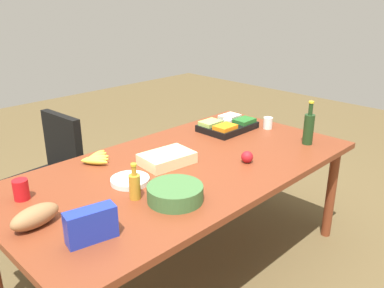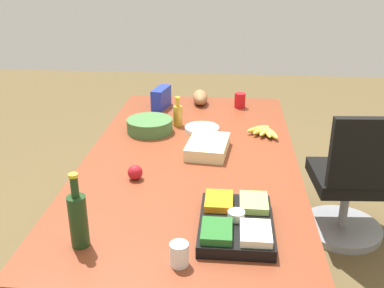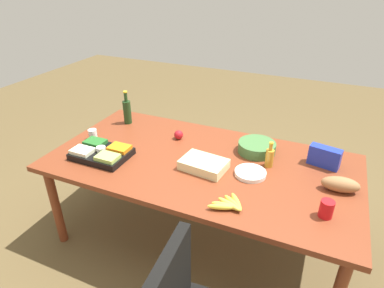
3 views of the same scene
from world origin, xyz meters
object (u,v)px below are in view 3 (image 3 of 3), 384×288
at_px(salad_bowl, 257,147).
at_px(wine_bottle, 127,111).
at_px(paper_cup, 93,135).
at_px(dressing_bottle, 270,157).
at_px(paper_plate_stack, 250,173).
at_px(conference_table, 201,168).
at_px(banana_bunch, 229,204).
at_px(veggie_tray, 102,153).
at_px(chip_bag_blue, 324,157).
at_px(apple_red, 179,135).
at_px(bread_loaf, 340,184).
at_px(sheet_cake, 204,164).
at_px(red_solo_cup, 326,209).

bearing_deg(salad_bowl, wine_bottle, -2.57).
distance_m(paper_cup, wine_bottle, 0.41).
relative_size(dressing_bottle, paper_plate_stack, 0.90).
xyz_separation_m(paper_cup, paper_plate_stack, (-1.36, -0.01, -0.03)).
distance_m(conference_table, banana_bunch, 0.57).
height_order(veggie_tray, chip_bag_blue, chip_bag_blue).
relative_size(conference_table, paper_cup, 25.42).
bearing_deg(paper_plate_stack, apple_red, -22.56).
distance_m(wine_bottle, bread_loaf, 1.88).
height_order(salad_bowl, chip_bag_blue, chip_bag_blue).
bearing_deg(dressing_bottle, banana_bunch, 77.90).
height_order(paper_cup, bread_loaf, bread_loaf).
height_order(paper_cup, veggie_tray, paper_cup).
bearing_deg(paper_cup, chip_bag_blue, -169.27).
bearing_deg(paper_cup, bread_loaf, -178.12).
distance_m(veggie_tray, banana_bunch, 1.10).
relative_size(conference_table, chip_bag_blue, 10.40).
relative_size(chip_bag_blue, sheet_cake, 0.69).
relative_size(chip_bag_blue, bread_loaf, 0.92).
xyz_separation_m(conference_table, sheet_cake, (-0.06, 0.09, 0.10)).
bearing_deg(banana_bunch, chip_bag_blue, -123.58).
bearing_deg(dressing_bottle, conference_table, 15.36).
relative_size(dressing_bottle, chip_bag_blue, 0.90).
relative_size(apple_red, wine_bottle, 0.24).
bearing_deg(conference_table, paper_plate_stack, 174.87).
distance_m(conference_table, veggie_tray, 0.77).
xyz_separation_m(salad_bowl, bread_loaf, (-0.62, 0.28, 0.01)).
relative_size(red_solo_cup, banana_bunch, 0.51).
xyz_separation_m(sheet_cake, bread_loaf, (-0.91, -0.11, 0.02)).
bearing_deg(wine_bottle, dressing_bottle, 170.79).
bearing_deg(dressing_bottle, sheet_cake, 27.77).
xyz_separation_m(chip_bag_blue, paper_plate_stack, (0.46, 0.33, -0.06)).
bearing_deg(sheet_cake, paper_cup, -2.56).
distance_m(veggie_tray, bread_loaf, 1.71).
xyz_separation_m(paper_cup, dressing_bottle, (-1.45, -0.18, 0.03)).
bearing_deg(paper_cup, veggie_tray, 140.06).
distance_m(paper_cup, salad_bowl, 1.36).
xyz_separation_m(banana_bunch, sheet_cake, (0.30, -0.34, 0.01)).
distance_m(chip_bag_blue, red_solo_cup, 0.58).
distance_m(dressing_bottle, red_solo_cup, 0.59).
xyz_separation_m(chip_bag_blue, wine_bottle, (1.73, -0.05, 0.04)).
bearing_deg(chip_bag_blue, wine_bottle, -1.79).
distance_m(conference_table, dressing_bottle, 0.52).
xyz_separation_m(salad_bowl, banana_bunch, (-0.01, 0.73, -0.02)).
bearing_deg(paper_cup, sheet_cake, 177.44).
height_order(veggie_tray, apple_red, veggie_tray).
xyz_separation_m(conference_table, apple_red, (0.31, -0.26, 0.10)).
bearing_deg(wine_bottle, sheet_cake, 154.73).
xyz_separation_m(conference_table, bread_loaf, (-0.97, -0.02, 0.11)).
height_order(conference_table, dressing_bottle, dressing_bottle).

